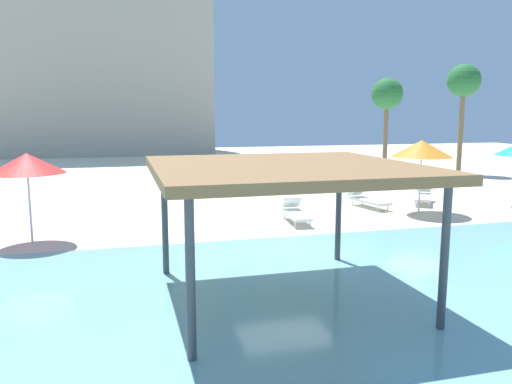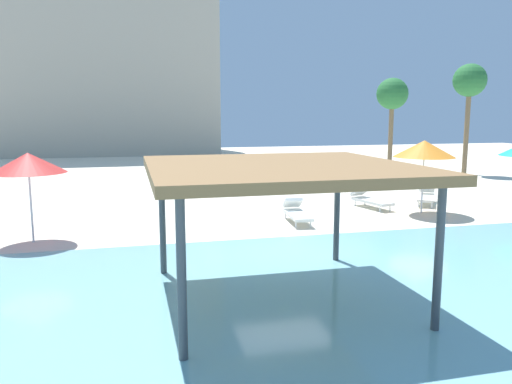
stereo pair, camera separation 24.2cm
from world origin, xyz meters
name	(u,v)px [view 2 (the right image)]	position (x,y,z in m)	size (l,w,h in m)	color
ground_plane	(288,253)	(0.00, 0.00, 0.00)	(80.00, 80.00, 0.00)	beige
lagoon_water	(389,339)	(0.00, -5.25, 0.02)	(44.00, 13.50, 0.04)	#7AB7C1
shade_pavilion	(280,172)	(-1.17, -3.07, 2.49)	(4.83, 4.83, 2.64)	#42474C
beach_umbrella_orange_0	(424,149)	(6.25, 3.82, 2.32)	(2.15, 2.15, 2.62)	silver
beach_umbrella_red_2	(28,163)	(-6.58, 2.80, 2.22)	(2.02, 2.02, 2.50)	silver
lounge_chair_0	(297,212)	(1.40, 3.48, 0.33)	(0.75, 1.94, 0.74)	white
lounge_chair_1	(369,199)	(4.93, 5.27, 0.33)	(1.01, 1.98, 0.74)	white
lounge_chair_2	(426,196)	(7.49, 5.46, 0.33)	(1.56, 1.90, 0.74)	white
palm_tree_0	(470,83)	(15.40, 13.85, 5.29)	(1.90, 1.90, 6.40)	brown
palm_tree_1	(392,96)	(11.76, 16.15, 4.61)	(1.90, 1.90, 5.68)	brown
hotel_block_0	(89,43)	(-6.98, 36.16, 9.65)	(21.62, 10.33, 19.29)	#B2A893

